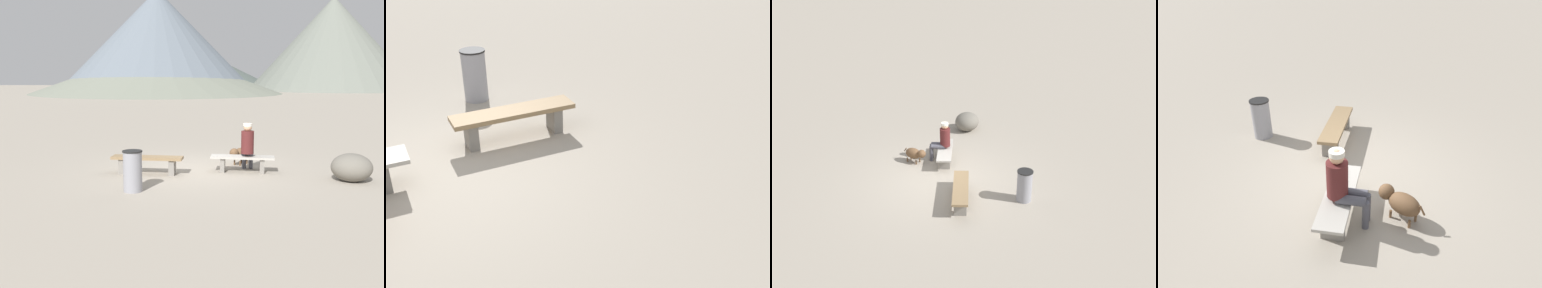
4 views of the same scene
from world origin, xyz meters
TOP-DOWN VIEW (x-y plane):
  - ground at (0.00, 0.00)m, footprint 210.00×210.00m
  - bench_left at (-1.31, -0.34)m, footprint 1.88×0.74m
  - trash_bin at (-1.52, -2.07)m, footprint 0.44×0.44m

SIDE VIEW (x-z plane):
  - ground at x=0.00m, z-range -0.06..0.00m
  - bench_left at x=-1.31m, z-range 0.10..0.56m
  - trash_bin at x=-1.52m, z-range 0.00..0.91m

